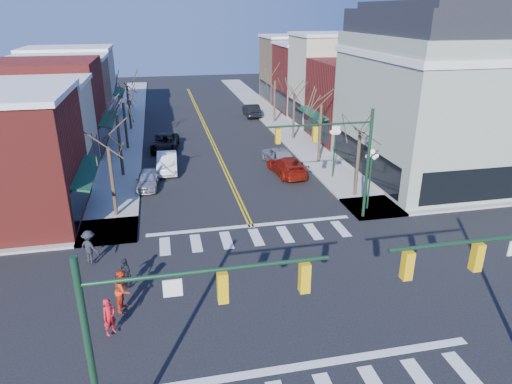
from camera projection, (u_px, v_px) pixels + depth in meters
ground at (283, 296)px, 21.74m from camera, size 160.00×160.00×0.00m
sidewalk_left at (120, 172)px, 38.17m from camera, size 3.50×70.00×0.15m
sidewalk_right at (318, 159)px, 41.56m from camera, size 3.50×70.00×0.15m
bldg_left_stucco_a at (23, 135)px, 35.04m from camera, size 10.00×7.00×7.50m
bldg_left_brick_b at (44, 108)px, 42.12m from camera, size 10.00×9.00×8.50m
bldg_left_tan at (61, 96)px, 49.74m from camera, size 10.00×7.50×7.80m
bldg_left_stucco_b at (72, 84)px, 56.70m from camera, size 10.00×8.00×8.20m
bldg_right_brick_a at (364, 101)px, 46.63m from camera, size 10.00×8.50×8.00m
bldg_right_stucco at (337, 81)px, 53.29m from camera, size 10.00×7.00×10.00m
bldg_right_brick_b at (316, 78)px, 60.38m from camera, size 10.00×8.00×8.50m
bldg_right_tan at (298, 69)px, 67.55m from camera, size 10.00×8.00×9.00m
victorian_corner at (440, 93)px, 35.62m from camera, size 12.25×14.25×13.30m
traffic_mast_near_left at (160, 331)px, 12.19m from camera, size 6.60×0.28×7.20m
traffic_mast_far_right at (341, 151)px, 27.78m from camera, size 6.60×0.28×7.20m
lamppost_corner at (371, 169)px, 29.94m from camera, size 0.36×0.36×4.33m
lamppost_midblock at (335, 143)px, 35.84m from camera, size 0.36×0.36×4.33m
tree_left_a at (113, 183)px, 29.21m from camera, size 0.24×0.24×4.76m
tree_left_b at (120, 147)px, 36.42m from camera, size 0.24×0.24×5.04m
tree_left_c at (126, 126)px, 43.77m from camera, size 0.24×0.24×4.55m
tree_left_d at (129, 108)px, 50.97m from camera, size 0.24×0.24×4.90m
tree_right_a at (357, 166)px, 32.49m from camera, size 0.24×0.24×4.62m
tree_right_b at (320, 135)px, 39.65m from camera, size 0.24×0.24×5.18m
tree_right_c at (294, 117)px, 46.98m from camera, size 0.24×0.24×4.83m
tree_right_d at (275, 102)px, 54.21m from camera, size 0.24×0.24×4.97m
car_left_near at (147, 179)px, 34.77m from camera, size 1.83×3.99×1.33m
car_left_mid at (167, 162)px, 38.28m from camera, size 1.80×4.74×1.54m
car_left_far at (165, 142)px, 44.18m from camera, size 3.03×5.53×1.47m
car_right_near at (287, 166)px, 37.47m from camera, size 2.60×5.32×1.49m
car_right_mid at (279, 156)px, 39.83m from camera, size 2.41×5.05×1.66m
car_right_far at (252, 110)px, 58.05m from camera, size 1.74×4.82×1.58m
pedestrian_red_a at (109, 317)px, 18.71m from camera, size 0.72×0.71×1.67m
pedestrian_red_b at (123, 290)px, 20.22m from camera, size 0.94×1.10×1.98m
pedestrian_dark_a at (126, 273)px, 21.98m from camera, size 0.78×0.96×1.53m
pedestrian_dark_b at (90, 247)px, 24.03m from camera, size 1.37×1.29×1.86m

